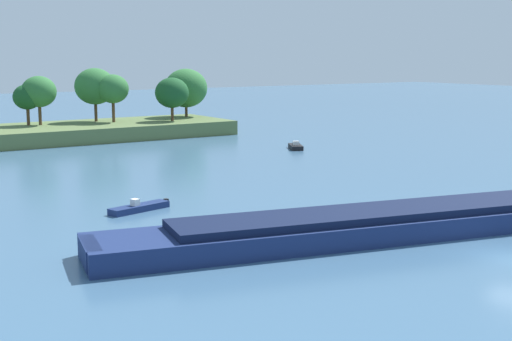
# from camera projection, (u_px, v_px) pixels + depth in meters

# --- Properties ---
(ground_plane) EXTENTS (400.00, 400.00, 0.00)m
(ground_plane) POSITION_uv_depth(u_px,v_px,m) (510.00, 257.00, 41.03)
(ground_plane) COLOR #3D607F
(treeline_island) EXTENTS (53.52, 15.06, 9.87)m
(treeline_island) POSITION_uv_depth(u_px,v_px,m) (57.00, 116.00, 97.12)
(treeline_island) COLOR #566B3D
(treeline_island) RESTS_ON ground
(cargo_barge) EXTENTS (43.56, 14.54, 5.97)m
(cargo_barge) POSITION_uv_depth(u_px,v_px,m) (427.00, 218.00, 46.78)
(cargo_barge) COLOR navy
(cargo_barge) RESTS_ON ground
(small_motorboat) EXTENTS (5.32, 2.35, 0.99)m
(small_motorboat) POSITION_uv_depth(u_px,v_px,m) (139.00, 208.00, 53.20)
(small_motorboat) COLOR navy
(small_motorboat) RESTS_ON ground
(fishing_skiff) EXTENTS (2.98, 3.89, 1.05)m
(fishing_skiff) POSITION_uv_depth(u_px,v_px,m) (296.00, 147.00, 88.47)
(fishing_skiff) COLOR black
(fishing_skiff) RESTS_ON ground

